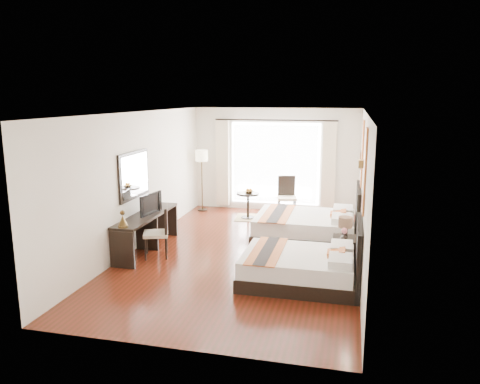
% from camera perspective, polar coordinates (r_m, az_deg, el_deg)
% --- Properties ---
extents(floor, '(4.50, 7.50, 0.01)m').
position_cam_1_polar(floor, '(9.51, 0.52, -7.49)').
color(floor, '#3D180B').
rests_on(floor, ground).
extents(ceiling, '(4.50, 7.50, 0.02)m').
position_cam_1_polar(ceiling, '(8.99, 0.55, 9.60)').
color(ceiling, white).
rests_on(ceiling, wall_headboard).
extents(wall_headboard, '(0.01, 7.50, 2.80)m').
position_cam_1_polar(wall_headboard, '(8.93, 14.73, 0.20)').
color(wall_headboard, silver).
rests_on(wall_headboard, floor).
extents(wall_desk, '(0.01, 7.50, 2.80)m').
position_cam_1_polar(wall_desk, '(9.89, -12.25, 1.41)').
color(wall_desk, silver).
rests_on(wall_desk, floor).
extents(wall_window, '(4.50, 0.01, 2.80)m').
position_cam_1_polar(wall_window, '(12.78, 4.31, 3.91)').
color(wall_window, silver).
rests_on(wall_window, floor).
extents(wall_entry, '(4.50, 0.01, 2.80)m').
position_cam_1_polar(wall_entry, '(5.66, -8.03, -6.05)').
color(wall_entry, silver).
rests_on(wall_entry, floor).
extents(window_glass, '(2.40, 0.02, 2.20)m').
position_cam_1_polar(window_glass, '(12.78, 4.30, 3.46)').
color(window_glass, white).
rests_on(window_glass, wall_window).
extents(sheer_curtain, '(2.30, 0.02, 2.10)m').
position_cam_1_polar(sheer_curtain, '(12.72, 4.25, 3.42)').
color(sheer_curtain, white).
rests_on(sheer_curtain, wall_window).
extents(drape_left, '(0.35, 0.14, 2.35)m').
position_cam_1_polar(drape_left, '(12.99, -2.11, 3.53)').
color(drape_left, beige).
rests_on(drape_left, floor).
extents(drape_right, '(0.35, 0.14, 2.35)m').
position_cam_1_polar(drape_right, '(12.53, 10.78, 3.04)').
color(drape_right, beige).
rests_on(drape_right, floor).
extents(art_panel_near, '(0.03, 0.50, 1.35)m').
position_cam_1_polar(art_panel_near, '(7.61, 14.98, 2.47)').
color(art_panel_near, maroon).
rests_on(art_panel_near, wall_headboard).
extents(art_panel_far, '(0.03, 0.50, 1.35)m').
position_cam_1_polar(art_panel_far, '(9.96, 14.69, 4.57)').
color(art_panel_far, maroon).
rests_on(art_panel_far, wall_headboard).
extents(wall_sconce, '(0.10, 0.14, 0.14)m').
position_cam_1_polar(wall_sconce, '(8.64, 14.56, 3.35)').
color(wall_sconce, '#423117').
rests_on(wall_sconce, wall_headboard).
extents(mirror_frame, '(0.04, 1.25, 0.95)m').
position_cam_1_polar(mirror_frame, '(9.63, -12.81, 2.02)').
color(mirror_frame, black).
rests_on(mirror_frame, wall_desk).
extents(mirror_glass, '(0.01, 1.12, 0.82)m').
position_cam_1_polar(mirror_glass, '(9.61, -12.67, 2.01)').
color(mirror_glass, white).
rests_on(mirror_glass, mirror_frame).
extents(bed_near, '(1.97, 1.53, 1.11)m').
position_cam_1_polar(bed_near, '(8.06, 7.80, -8.97)').
color(bed_near, black).
rests_on(bed_near, floor).
extents(bed_far, '(2.22, 1.73, 1.25)m').
position_cam_1_polar(bed_far, '(10.31, 8.48, -4.18)').
color(bed_far, black).
rests_on(bed_far, floor).
extents(nightstand, '(0.44, 0.55, 0.52)m').
position_cam_1_polar(nightstand, '(9.02, 12.57, -7.06)').
color(nightstand, black).
rests_on(nightstand, floor).
extents(table_lamp, '(0.26, 0.26, 0.41)m').
position_cam_1_polar(table_lamp, '(8.91, 12.72, -3.81)').
color(table_lamp, black).
rests_on(table_lamp, nightstand).
extents(vase, '(0.15, 0.15, 0.13)m').
position_cam_1_polar(vase, '(8.76, 12.57, -5.54)').
color(vase, black).
rests_on(vase, nightstand).
extents(console_desk, '(0.50, 2.20, 0.76)m').
position_cam_1_polar(console_desk, '(9.79, -11.28, -4.80)').
color(console_desk, black).
rests_on(console_desk, floor).
extents(television, '(0.21, 0.75, 0.43)m').
position_cam_1_polar(television, '(9.68, -11.16, -1.36)').
color(television, black).
rests_on(television, console_desk).
extents(bronze_figurine, '(0.23, 0.23, 0.28)m').
position_cam_1_polar(bronze_figurine, '(8.79, -14.10, -3.32)').
color(bronze_figurine, '#423117').
rests_on(bronze_figurine, console_desk).
extents(desk_chair, '(0.60, 0.60, 1.01)m').
position_cam_1_polar(desk_chair, '(9.36, -10.06, -5.97)').
color(desk_chair, beige).
rests_on(desk_chair, floor).
extents(floor_lamp, '(0.34, 0.34, 1.68)m').
position_cam_1_polar(floor_lamp, '(12.72, -4.70, 3.96)').
color(floor_lamp, black).
rests_on(floor_lamp, floor).
extents(side_table, '(0.58, 0.58, 0.67)m').
position_cam_1_polar(side_table, '(12.07, 0.98, -1.66)').
color(side_table, black).
rests_on(side_table, floor).
extents(fruit_bowl, '(0.24, 0.24, 0.06)m').
position_cam_1_polar(fruit_bowl, '(11.95, 1.09, -0.00)').
color(fruit_bowl, '#432718').
rests_on(fruit_bowl, side_table).
extents(window_chair, '(0.57, 0.57, 1.05)m').
position_cam_1_polar(window_chair, '(12.37, 5.70, -1.46)').
color(window_chair, beige).
rests_on(window_chair, floor).
extents(jute_rug, '(1.28, 0.95, 0.01)m').
position_cam_1_polar(jute_rug, '(12.16, 2.27, -3.16)').
color(jute_rug, tan).
rests_on(jute_rug, floor).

